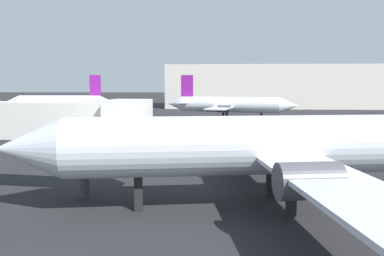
% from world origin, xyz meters
% --- Properties ---
extents(airplane_at_gate, '(30.68, 30.71, 12.03)m').
position_xyz_m(airplane_at_gate, '(2.03, 14.67, 3.76)').
color(airplane_at_gate, silver).
rests_on(airplane_at_gate, ground_plane).
extents(airplane_far_left, '(26.23, 18.37, 9.04)m').
position_xyz_m(airplane_far_left, '(1.58, 68.90, 3.14)').
color(airplane_far_left, silver).
rests_on(airplane_far_left, ground_plane).
extents(airplane_far_right, '(23.90, 19.81, 9.15)m').
position_xyz_m(airplane_far_right, '(-34.76, 73.38, 3.30)').
color(airplane_far_right, silver).
rests_on(airplane_far_right, ground_plane).
extents(jet_bridge, '(16.38, 3.99, 6.36)m').
position_xyz_m(jet_bridge, '(-12.49, 16.22, 4.82)').
color(jet_bridge, silver).
rests_on(jet_bridge, ground_plane).
extents(terminal_building, '(61.76, 24.06, 12.76)m').
position_xyz_m(terminal_building, '(15.18, 114.02, 6.38)').
color(terminal_building, beige).
rests_on(terminal_building, ground_plane).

